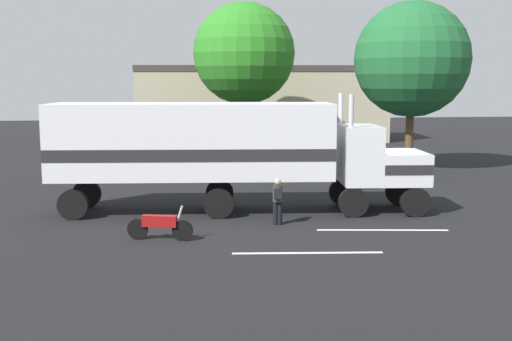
# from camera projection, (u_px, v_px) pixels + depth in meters

# --- Properties ---
(ground_plane) EXTENTS (120.00, 120.00, 0.00)m
(ground_plane) POSITION_uv_depth(u_px,v_px,m) (378.00, 209.00, 24.63)
(ground_plane) COLOR black
(lane_stripe_near) EXTENTS (4.38, 0.80, 0.01)m
(lane_stripe_near) POSITION_uv_depth(u_px,v_px,m) (383.00, 230.00, 21.06)
(lane_stripe_near) COLOR silver
(lane_stripe_near) RESTS_ON ground_plane
(lane_stripe_mid) EXTENTS (4.39, 0.63, 0.01)m
(lane_stripe_mid) POSITION_uv_depth(u_px,v_px,m) (308.00, 253.00, 18.25)
(lane_stripe_mid) COLOR silver
(lane_stripe_mid) RESTS_ON ground_plane
(semi_truck) EXTENTS (14.34, 3.94, 4.50)m
(semi_truck) POSITION_uv_depth(u_px,v_px,m) (222.00, 146.00, 23.64)
(semi_truck) COLOR white
(semi_truck) RESTS_ON ground_plane
(person_bystander) EXTENTS (0.34, 0.47, 1.63)m
(person_bystander) POSITION_uv_depth(u_px,v_px,m) (278.00, 200.00, 21.73)
(person_bystander) COLOR black
(person_bystander) RESTS_ON ground_plane
(parked_bus) EXTENTS (11.20, 3.65, 3.40)m
(parked_bus) POSITION_uv_depth(u_px,v_px,m) (152.00, 134.00, 34.92)
(parked_bus) COLOR #BFB29E
(parked_bus) RESTS_ON ground_plane
(motorcycle) EXTENTS (2.07, 0.63, 1.12)m
(motorcycle) POSITION_uv_depth(u_px,v_px,m) (160.00, 225.00, 19.70)
(motorcycle) COLOR black
(motorcycle) RESTS_ON ground_plane
(tree_left) EXTENTS (6.38, 6.38, 9.36)m
(tree_left) POSITION_uv_depth(u_px,v_px,m) (412.00, 59.00, 34.62)
(tree_left) COLOR brown
(tree_left) RESTS_ON ground_plane
(tree_center) EXTENTS (7.00, 7.00, 10.36)m
(tree_center) POSITION_uv_depth(u_px,v_px,m) (244.00, 54.00, 43.07)
(tree_center) COLOR brown
(tree_center) RESTS_ON ground_plane
(building_backdrop) EXTENTS (21.10, 8.06, 6.23)m
(building_backdrop) POSITION_uv_depth(u_px,v_px,m) (262.00, 101.00, 52.92)
(building_backdrop) COLOR #B7AD8C
(building_backdrop) RESTS_ON ground_plane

